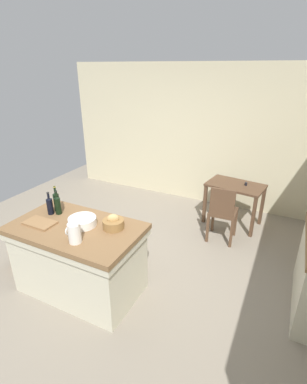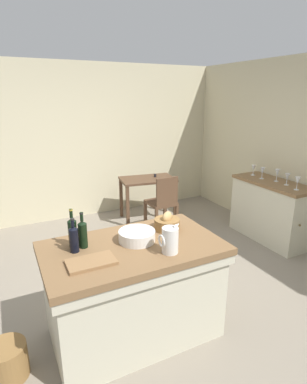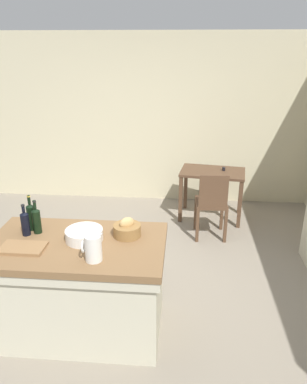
{
  "view_description": "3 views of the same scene",
  "coord_description": "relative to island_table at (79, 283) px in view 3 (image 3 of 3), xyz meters",
  "views": [
    {
      "loc": [
        1.7,
        -2.66,
        2.52
      ],
      "look_at": [
        0.17,
        0.45,
        1.0
      ],
      "focal_mm": 26.89,
      "sensor_mm": 36.0,
      "label": 1
    },
    {
      "loc": [
        -1.21,
        -2.72,
        2.07
      ],
      "look_at": [
        0.38,
        0.47,
        0.96
      ],
      "focal_mm": 29.14,
      "sensor_mm": 36.0,
      "label": 2
    },
    {
      "loc": [
        0.55,
        -3.16,
        2.4
      ],
      "look_at": [
        0.26,
        0.34,
        0.99
      ],
      "focal_mm": 34.46,
      "sensor_mm": 36.0,
      "label": 3
    }
  ],
  "objects": [
    {
      "name": "cutting_board",
      "position": [
        -0.39,
        -0.14,
        0.42
      ],
      "size": [
        0.36,
        0.21,
        0.02
      ],
      "primitive_type": "cube",
      "rotation": [
        0.0,
        0.0,
        -0.01
      ],
      "color": "olive",
      "rests_on": "island_table"
    },
    {
      "name": "wash_bowl",
      "position": [
        0.06,
        0.06,
        0.45
      ],
      "size": [
        0.31,
        0.31,
        0.09
      ],
      "primitive_type": "cylinder",
      "color": "silver",
      "rests_on": "island_table"
    },
    {
      "name": "pitcher",
      "position": [
        0.21,
        -0.25,
        0.51
      ],
      "size": [
        0.17,
        0.13,
        0.25
      ],
      "color": "silver",
      "rests_on": "island_table"
    },
    {
      "name": "bread_basket",
      "position": [
        0.41,
        0.16,
        0.47
      ],
      "size": [
        0.24,
        0.24,
        0.17
      ],
      "color": "olive",
      "rests_on": "island_table"
    },
    {
      "name": "wine_bottle_green",
      "position": [
        -0.46,
        0.1,
        0.52
      ],
      "size": [
        0.07,
        0.07,
        0.28
      ],
      "color": "black",
      "rests_on": "island_table"
    },
    {
      "name": "island_table",
      "position": [
        0.0,
        0.0,
        0.0
      ],
      "size": [
        1.48,
        0.87,
        0.88
      ],
      "color": "brown",
      "rests_on": "ground"
    },
    {
      "name": "wall_back",
      "position": [
        0.32,
        3.15,
        0.82
      ],
      "size": [
        5.32,
        0.12,
        2.6
      ],
      "primitive_type": "cube",
      "color": "beige",
      "rests_on": "ground"
    },
    {
      "name": "writing_desk",
      "position": [
        1.3,
        2.43,
        0.14
      ],
      "size": [
        0.97,
        0.69,
        0.78
      ],
      "color": "#513826",
      "rests_on": "ground"
    },
    {
      "name": "wine_bottle_dark",
      "position": [
        -0.38,
        0.15,
        0.53
      ],
      "size": [
        0.07,
        0.07,
        0.3
      ],
      "color": "black",
      "rests_on": "island_table"
    },
    {
      "name": "wooden_chair",
      "position": [
        1.25,
        1.81,
        0.03
      ],
      "size": [
        0.42,
        0.42,
        0.92
      ],
      "color": "#513826",
      "rests_on": "ground"
    },
    {
      "name": "ground_plane",
      "position": [
        0.32,
        0.55,
        -0.48
      ],
      "size": [
        6.76,
        6.76,
        0.0
      ],
      "primitive_type": "plane",
      "color": "gray"
    },
    {
      "name": "wine_bottle_amber",
      "position": [
        -0.44,
        0.2,
        0.54
      ],
      "size": [
        0.07,
        0.07,
        0.32
      ],
      "color": "black",
      "rests_on": "island_table"
    }
  ]
}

